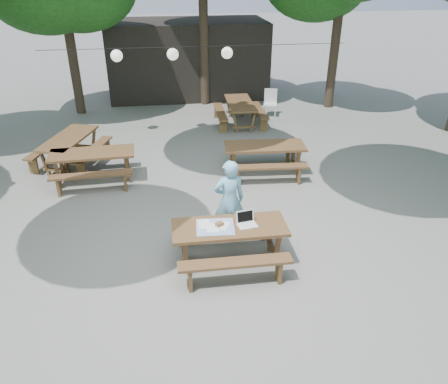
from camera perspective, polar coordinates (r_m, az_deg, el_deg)
ground at (r=8.66m, az=-3.18°, el=-5.92°), size 80.00×80.00×0.00m
pavilion at (r=18.03m, az=-4.71°, el=17.02°), size 6.00×3.00×2.80m
main_picnic_table at (r=7.80m, az=0.71°, el=-6.70°), size 2.00×1.58×0.75m
picnic_table_nw at (r=11.13m, az=-16.67°, el=3.28°), size 2.03×1.67×0.75m
picnic_table_ne at (r=11.14m, az=5.28°, el=4.41°), size 2.05×1.70×0.75m
picnic_table_far_w at (r=12.28m, az=-19.43°, el=5.19°), size 2.09×2.29×0.75m
picnic_table_far_e at (r=14.57m, az=2.11°, el=10.29°), size 1.61×2.01×0.75m
woman at (r=8.25m, az=0.69°, el=-1.08°), size 0.63×0.45×1.64m
plastic_chair at (r=15.56m, az=6.03°, el=10.82°), size 0.54×0.54×0.90m
laptop at (r=7.63m, az=2.92°, el=-3.83°), size 0.37×0.32×0.24m
tabletop_clutter at (r=7.58m, az=-1.09°, el=-4.49°), size 0.69×0.59×0.08m
paper_lanterns at (r=13.39m, az=-6.66°, el=17.45°), size 9.00×0.34×0.38m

